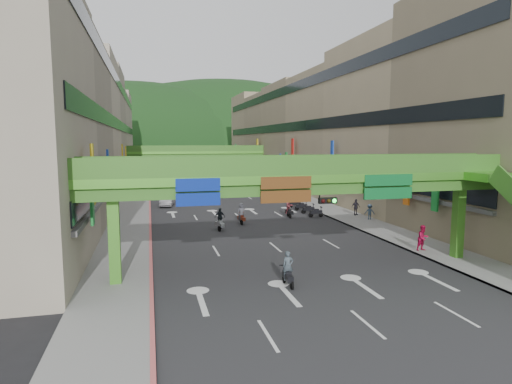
% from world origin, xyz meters
% --- Properties ---
extents(ground, '(320.00, 320.00, 0.00)m').
position_xyz_m(ground, '(0.00, 0.00, 0.00)').
color(ground, black).
rests_on(ground, ground).
extents(road_slab, '(18.00, 140.00, 0.02)m').
position_xyz_m(road_slab, '(0.00, 50.00, 0.01)').
color(road_slab, '#28282B').
rests_on(road_slab, ground).
extents(sidewalk_left, '(4.00, 140.00, 0.15)m').
position_xyz_m(sidewalk_left, '(-11.00, 50.00, 0.07)').
color(sidewalk_left, gray).
rests_on(sidewalk_left, ground).
extents(sidewalk_right, '(4.00, 140.00, 0.15)m').
position_xyz_m(sidewalk_right, '(11.00, 50.00, 0.07)').
color(sidewalk_right, gray).
rests_on(sidewalk_right, ground).
extents(curb_left, '(0.20, 140.00, 0.18)m').
position_xyz_m(curb_left, '(-9.10, 50.00, 0.09)').
color(curb_left, '#CC5959').
rests_on(curb_left, ground).
extents(curb_right, '(0.20, 140.00, 0.18)m').
position_xyz_m(curb_right, '(9.10, 50.00, 0.09)').
color(curb_right, gray).
rests_on(curb_right, ground).
extents(building_row_left, '(12.80, 95.00, 19.00)m').
position_xyz_m(building_row_left, '(-18.93, 50.00, 9.46)').
color(building_row_left, '#9E937F').
rests_on(building_row_left, ground).
extents(building_row_right, '(12.80, 95.00, 19.00)m').
position_xyz_m(building_row_right, '(18.93, 50.00, 9.46)').
color(building_row_right, gray).
rests_on(building_row_right, ground).
extents(overpass_near, '(28.00, 12.27, 7.10)m').
position_xyz_m(overpass_near, '(0.93, 5.38, 5.21)').
color(overpass_near, '#4C9E2D').
rests_on(overpass_near, ground).
extents(overpass_far, '(28.00, 2.20, 7.10)m').
position_xyz_m(overpass_far, '(0.00, 65.00, 5.40)').
color(overpass_far, '#4C9E2D').
rests_on(overpass_far, ground).
extents(hill_left, '(168.00, 140.00, 112.00)m').
position_xyz_m(hill_left, '(-15.00, 160.00, 0.00)').
color(hill_left, '#1C4419').
rests_on(hill_left, ground).
extents(hill_right, '(208.00, 176.00, 128.00)m').
position_xyz_m(hill_right, '(25.00, 180.00, 0.00)').
color(hill_right, '#1C4419').
rests_on(hill_right, ground).
extents(bunting_string, '(26.00, 0.36, 0.47)m').
position_xyz_m(bunting_string, '(0.00, 30.00, 5.96)').
color(bunting_string, black).
rests_on(bunting_string, ground).
extents(scooter_rider_near, '(0.64, 1.60, 1.97)m').
position_xyz_m(scooter_rider_near, '(-1.81, 3.52, 0.91)').
color(scooter_rider_near, black).
rests_on(scooter_rider_near, ground).
extents(scooter_rider_mid, '(0.90, 1.59, 2.02)m').
position_xyz_m(scooter_rider_mid, '(5.06, 23.90, 1.04)').
color(scooter_rider_mid, black).
rests_on(scooter_rider_mid, ground).
extents(scooter_rider_left, '(1.07, 1.57, 2.05)m').
position_xyz_m(scooter_rider_left, '(-3.06, 19.11, 1.02)').
color(scooter_rider_left, '#9C9EA5').
rests_on(scooter_rider_left, ground).
extents(scooter_rider_far, '(0.91, 1.59, 2.05)m').
position_xyz_m(scooter_rider_far, '(-0.57, 21.51, 1.04)').
color(scooter_rider_far, maroon).
rests_on(scooter_rider_far, ground).
extents(parked_scooter_row, '(1.60, 7.15, 1.08)m').
position_xyz_m(parked_scooter_row, '(7.80, 26.55, 0.52)').
color(parked_scooter_row, black).
rests_on(parked_scooter_row, ground).
extents(car_silver, '(2.09, 4.33, 1.37)m').
position_xyz_m(car_silver, '(-7.00, 35.00, 0.68)').
color(car_silver, '#B4B2BB').
rests_on(car_silver, ground).
extents(car_yellow, '(1.76, 3.70, 1.22)m').
position_xyz_m(car_yellow, '(0.19, 46.14, 0.61)').
color(car_yellow, '#BFB101').
rests_on(car_yellow, ground).
extents(pedestrian_red, '(0.98, 0.81, 1.84)m').
position_xyz_m(pedestrian_red, '(9.80, 8.00, 0.92)').
color(pedestrian_red, '#AB0D38').
rests_on(pedestrian_red, ground).
extents(pedestrian_dark, '(1.05, 0.55, 1.70)m').
position_xyz_m(pedestrian_dark, '(12.06, 22.71, 0.85)').
color(pedestrian_dark, black).
rests_on(pedestrian_dark, ground).
extents(pedestrian_blue, '(0.84, 0.68, 1.54)m').
position_xyz_m(pedestrian_blue, '(12.20, 20.00, 0.77)').
color(pedestrian_blue, '#314459').
rests_on(pedestrian_blue, ground).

